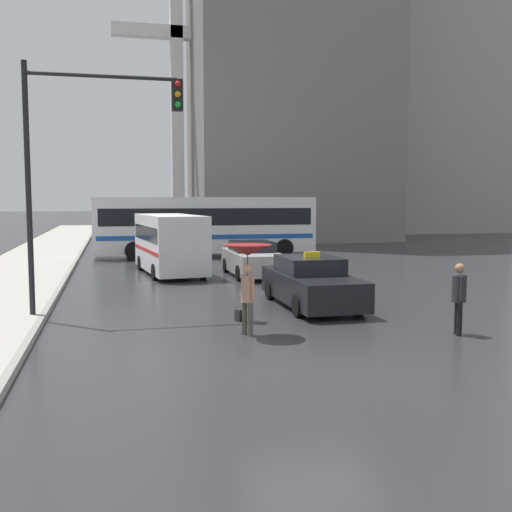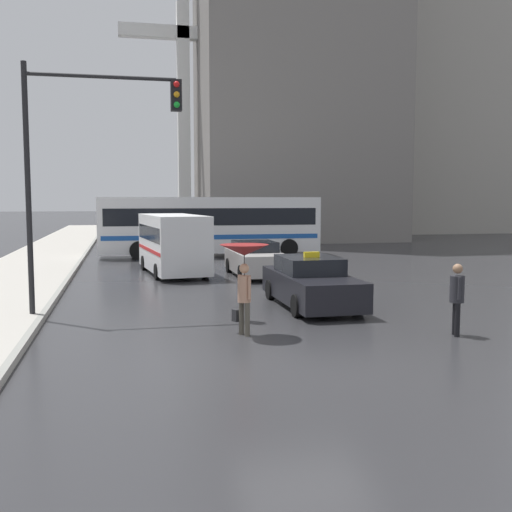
% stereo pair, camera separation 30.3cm
% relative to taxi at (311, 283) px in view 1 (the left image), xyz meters
% --- Properties ---
extents(ground_plane, '(300.00, 300.00, 0.00)m').
position_rel_taxi_xyz_m(ground_plane, '(-2.02, -6.00, -0.67)').
color(ground_plane, '#2D2D30').
extents(taxi, '(1.91, 4.70, 1.58)m').
position_rel_taxi_xyz_m(taxi, '(0.00, 0.00, 0.00)').
color(taxi, black).
rests_on(taxi, ground_plane).
extents(sedan_red, '(1.91, 4.43, 1.39)m').
position_rel_taxi_xyz_m(sedan_red, '(-0.08, 7.09, -0.00)').
color(sedan_red, '#B7B2AD').
rests_on(sedan_red, ground_plane).
extents(ambulance_van, '(2.64, 5.81, 2.45)m').
position_rel_taxi_xyz_m(ambulance_van, '(-3.28, 8.49, 0.69)').
color(ambulance_van, white).
rests_on(ambulance_van, ground_plane).
extents(city_bus, '(11.75, 2.74, 3.20)m').
position_rel_taxi_xyz_m(city_bus, '(-0.71, 15.74, 1.11)').
color(city_bus, silver).
rests_on(city_bus, ground_plane).
extents(pedestrian_with_umbrella, '(1.11, 1.11, 2.07)m').
position_rel_taxi_xyz_m(pedestrian_with_umbrella, '(-2.62, -3.26, 1.04)').
color(pedestrian_with_umbrella, '#4C473D').
rests_on(pedestrian_with_umbrella, ground_plane).
extents(pedestrian_man, '(0.41, 0.47, 1.64)m').
position_rel_taxi_xyz_m(pedestrian_man, '(2.07, -4.33, 0.30)').
color(pedestrian_man, black).
rests_on(pedestrian_man, ground_plane).
extents(traffic_light, '(3.96, 0.38, 6.50)m').
position_rel_taxi_xyz_m(traffic_light, '(-6.13, -0.35, 3.83)').
color(traffic_light, black).
rests_on(traffic_light, ground_plane).
extents(building_tower_far, '(15.15, 10.27, 36.53)m').
position_rel_taxi_xyz_m(building_tower_far, '(22.69, 36.56, 17.60)').
color(building_tower_far, '#A39E93').
rests_on(building_tower_far, ground_plane).
extents(monument_cross, '(9.40, 0.90, 21.36)m').
position_rel_taxi_xyz_m(monument_cross, '(-0.68, 29.51, 11.45)').
color(monument_cross, white).
rests_on(monument_cross, ground_plane).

